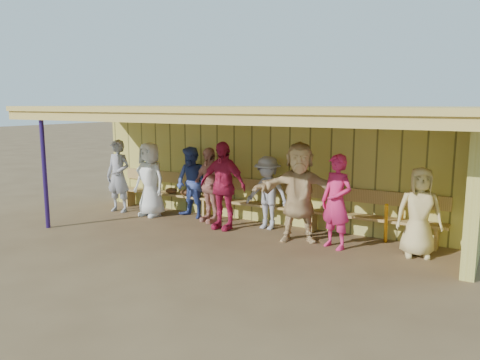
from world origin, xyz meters
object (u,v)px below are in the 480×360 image
player_a (118,176)px  player_h (419,212)px  player_extra (209,185)px  player_b (150,179)px  player_f (299,192)px  bench (258,199)px  player_c (192,183)px  player_g (336,202)px  player_e (268,193)px  player_d (223,186)px

player_a → player_h: player_a is taller
player_h → player_extra: player_extra is taller
player_b → player_f: size_ratio=0.91×
bench → player_h: bearing=-10.5°
player_f → player_a: bearing=155.6°
player_c → player_g: (3.54, -0.57, 0.04)m
player_e → player_extra: bearing=-171.2°
player_d → player_g: (2.44, -0.12, -0.06)m
bench → player_f: bearing=-31.8°
player_c → player_g: 3.58m
player_f → bench: (-1.28, 0.79, -0.40)m
player_b → player_e: 2.85m
player_e → player_h: player_h is taller
player_b → player_c: size_ratio=1.05×
player_b → bench: 2.55m
player_extra → player_b: bearing=-153.2°
player_h → bench: (-3.37, 0.62, -0.23)m
player_a → player_h: (6.75, 0.05, -0.10)m
player_b → player_extra: bearing=12.5°
player_f → player_h: (2.10, 0.17, -0.17)m
player_b → player_d: player_d is taller
player_c → bench: bearing=22.8°
player_c → player_b: bearing=-149.6°
player_d → player_extra: player_d is taller
player_e → player_h: 3.01m
player_b → player_h: 5.82m
player_f → player_c: bearing=147.1°
player_b → player_c: (0.93, 0.32, -0.04)m
player_e → player_h: bearing=-2.0°
player_b → player_extra: (1.48, 0.21, -0.03)m
player_b → bench: (2.45, 0.63, -0.32)m
player_d → player_g: 2.44m
player_f → player_g: (0.74, -0.08, -0.09)m
player_c → player_d: (1.10, -0.45, 0.10)m
player_c → player_f: bearing=1.5°
player_g → player_h: player_g is taller
player_h → player_e: bearing=155.9°
player_f → player_extra: bearing=147.5°
player_d → player_e: player_d is taller
player_c → bench: size_ratio=0.21×
player_c → player_e: (1.90, 0.00, -0.05)m
player_g → player_b: bearing=-161.7°
player_c → player_extra: size_ratio=0.99×
player_extra → player_a: bearing=-155.2°
player_a → player_e: player_a is taller
player_d → player_f: (1.69, -0.04, 0.03)m
player_e → player_f: 1.03m
player_g → player_d: bearing=-161.3°
player_a → player_f: (4.65, -0.12, 0.07)m
player_b → bench: bearing=18.8°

